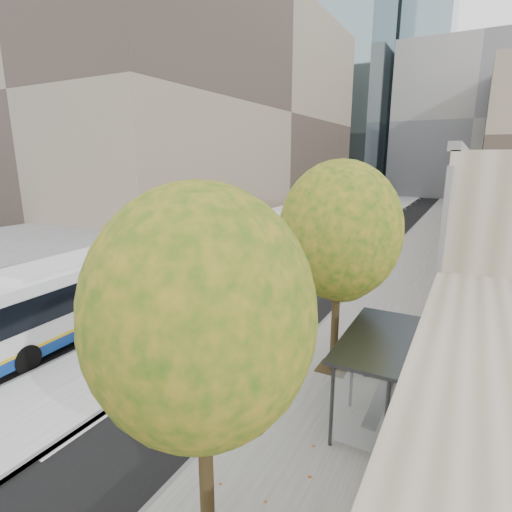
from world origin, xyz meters
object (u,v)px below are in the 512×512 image
Objects in this scene: cyclist at (188,369)px; bus_shelter at (384,351)px; distant_car at (320,220)px; bus_far at (271,230)px.

bus_shelter is at bearing 11.36° from cyclist.
bus_shelter is 1.95× the size of cyclist.
cyclist reaches higher than distant_car.
bus_far is (-13.36, 19.62, -0.54)m from bus_shelter.
distant_car is at bearing 88.60° from bus_far.
distant_car is at bearing 98.53° from cyclist.
bus_far is 13.73m from distant_car.
distant_car is (-0.29, 13.70, -0.97)m from bus_far.
bus_shelter is 36.03m from distant_car.
bus_shelter is 1.11× the size of distant_car.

